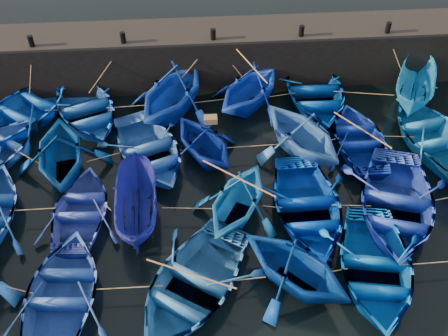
{
  "coord_description": "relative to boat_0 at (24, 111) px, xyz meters",
  "views": [
    {
      "loc": [
        -1.05,
        -10.58,
        13.99
      ],
      "look_at": [
        0.0,
        3.2,
        0.7
      ],
      "focal_mm": 40.0,
      "sensor_mm": 36.0,
      "label": 1
    }
  ],
  "objects": [
    {
      "name": "boat_3",
      "position": [
        10.06,
        0.26,
        0.53
      ],
      "size": [
        5.54,
        5.59,
        2.23
      ],
      "primitive_type": "imported",
      "rotation": [
        0.0,
        0.0,
        -0.73
      ],
      "color": "#0D34CF",
      "rests_on": "ground"
    },
    {
      "name": "bollard_3",
      "position": [
        12.52,
        1.97,
        2.29
      ],
      "size": [
        0.24,
        0.24,
        0.5
      ],
      "primitive_type": "cylinder",
      "color": "black",
      "rests_on": "quay_top"
    },
    {
      "name": "boat_10",
      "position": [
        11.78,
        -3.05,
        0.56
      ],
      "size": [
        5.37,
        5.59,
        2.27
      ],
      "primitive_type": "imported",
      "rotation": [
        0.0,
        0.0,
        3.66
      ],
      "color": "blue",
      "rests_on": "ground"
    },
    {
      "name": "loose_oars",
      "position": [
        10.09,
        -4.59,
        1.01
      ],
      "size": [
        9.47,
        11.76,
        1.36
      ],
      "color": "#99724C",
      "rests_on": "ground"
    },
    {
      "name": "bollard_1",
      "position": [
        4.52,
        1.97,
        2.29
      ],
      "size": [
        0.24,
        0.24,
        0.5
      ],
      "primitive_type": "cylinder",
      "color": "black",
      "rests_on": "quay_top"
    },
    {
      "name": "boat_23",
      "position": [
        10.38,
        -9.35,
        0.45
      ],
      "size": [
        5.14,
        5.12,
        2.05
      ],
      "primitive_type": "imported",
      "rotation": [
        0.0,
        0.0,
        0.8
      ],
      "color": "navy",
      "rests_on": "ground"
    },
    {
      "name": "quay_wall",
      "position": [
        8.52,
        2.87,
        0.67
      ],
      "size": [
        26.0,
        2.5,
        2.5
      ],
      "primitive_type": "cube",
      "color": "black",
      "rests_on": "ground"
    },
    {
      "name": "wooden_crate",
      "position": [
        8.11,
        -3.1,
        1.47
      ],
      "size": [
        0.51,
        0.36,
        0.24
      ],
      "primitive_type": "cube",
      "color": "brown",
      "rests_on": "boat_9"
    },
    {
      "name": "boat_18",
      "position": [
        14.58,
        -6.65,
        0.01
      ],
      "size": [
        5.55,
        6.61,
        1.18
      ],
      "primitive_type": "imported",
      "rotation": [
        0.0,
        0.0,
        -0.3
      ],
      "color": "#1734AA",
      "rests_on": "ground"
    },
    {
      "name": "boat_4",
      "position": [
        13.09,
        0.46,
        -0.0
      ],
      "size": [
        3.98,
        5.56,
        1.15
      ],
      "primitive_type": "imported",
      "rotation": [
        0.0,
        0.0,
        -0.0
      ],
      "color": "navy",
      "rests_on": "ground"
    },
    {
      "name": "boat_9",
      "position": [
        7.81,
        -3.1,
        0.39
      ],
      "size": [
        4.55,
        4.75,
        1.93
      ],
      "primitive_type": "imported",
      "rotation": [
        0.0,
        0.0,
        3.65
      ],
      "color": "navy",
      "rests_on": "ground"
    },
    {
      "name": "ground",
      "position": [
        8.52,
        -7.63,
        -0.58
      ],
      "size": [
        120.0,
        120.0,
        0.0
      ],
      "primitive_type": "plane",
      "color": "black",
      "rests_on": "ground"
    },
    {
      "name": "boat_5",
      "position": [
        17.6,
        -0.06,
        0.29
      ],
      "size": [
        3.5,
        4.8,
        1.75
      ],
      "primitive_type": "imported",
      "rotation": [
        0.0,
        0.0,
        -0.45
      ],
      "color": "blue",
      "rests_on": "ground"
    },
    {
      "name": "boat_14",
      "position": [
        3.25,
        -5.88,
        -0.15
      ],
      "size": [
        3.21,
        4.34,
        0.87
      ],
      "primitive_type": "imported",
      "rotation": [
        0.0,
        0.0,
        3.09
      ],
      "color": "#2B3FA2",
      "rests_on": "ground"
    },
    {
      "name": "boat_17",
      "position": [
        11.36,
        -6.49,
        -0.05
      ],
      "size": [
        3.77,
        5.2,
        1.06
      ],
      "primitive_type": "imported",
      "rotation": [
        0.0,
        0.0,
        0.02
      ],
      "color": "#0032A5",
      "rests_on": "ground"
    },
    {
      "name": "boat_15",
      "position": [
        5.24,
        -6.16,
        0.2
      ],
      "size": [
        1.63,
        4.06,
        1.55
      ],
      "primitive_type": "imported",
      "rotation": [
        0.0,
        0.0,
        3.17
      ],
      "color": "navy",
      "rests_on": "ground"
    },
    {
      "name": "boat_8",
      "position": [
        5.59,
        -2.98,
        -0.07
      ],
      "size": [
        5.15,
        5.92,
        1.03
      ],
      "primitive_type": "imported",
      "rotation": [
        0.0,
        0.0,
        0.39
      ],
      "color": "blue",
      "rests_on": "ground"
    },
    {
      "name": "boat_2",
      "position": [
        6.58,
        0.06,
        0.68
      ],
      "size": [
        5.96,
        6.21,
        2.52
      ],
      "primitive_type": "imported",
      "rotation": [
        0.0,
        0.0,
        -0.52
      ],
      "color": "#0B349C",
      "rests_on": "ground"
    },
    {
      "name": "boat_24",
      "position": [
        13.05,
        -9.23,
        -0.06
      ],
      "size": [
        4.41,
        5.57,
        1.04
      ],
      "primitive_type": "imported",
      "rotation": [
        0.0,
        0.0,
        -0.17
      ],
      "color": "blue",
      "rests_on": "ground"
    },
    {
      "name": "quay_top",
      "position": [
        8.52,
        2.87,
        1.98
      ],
      "size": [
        26.0,
        2.5,
        0.12
      ],
      "primitive_type": "cube",
      "color": "black",
      "rests_on": "quay_wall"
    },
    {
      "name": "boat_0",
      "position": [
        0.0,
        0.0,
        0.0
      ],
      "size": [
        6.45,
        6.88,
        1.16
      ],
      "primitive_type": "imported",
      "rotation": [
        0.0,
        0.0,
        2.55
      ],
      "color": "#053EA5",
      "rests_on": "ground"
    },
    {
      "name": "bollard_4",
      "position": [
        16.52,
        1.97,
        2.29
      ],
      "size": [
        0.24,
        0.24,
        0.5
      ],
      "primitive_type": "cylinder",
      "color": "black",
      "rests_on": "quay_top"
    },
    {
      "name": "boat_11",
      "position": [
        14.33,
        -2.86,
        -0.12
      ],
      "size": [
        3.23,
        4.49,
        0.93
      ],
      "primitive_type": "imported",
      "rotation": [
        0.0,
        0.0,
        3.13
      ],
      "color": "navy",
      "rests_on": "ground"
    },
    {
      "name": "boat_7",
      "position": [
        2.26,
        -3.5,
        0.55
      ],
      "size": [
        4.38,
        4.87,
        2.27
      ],
      "primitive_type": "imported",
      "rotation": [
        0.0,
        0.0,
        3.31
      ],
      "color": "navy",
      "rests_on": "ground"
    },
    {
      "name": "boat_1",
      "position": [
        2.7,
        -0.02,
        -0.05
      ],
      "size": [
        5.33,
        6.12,
        1.06
      ],
      "primitive_type": "imported",
      "rotation": [
        0.0,
        0.0,
        0.39
      ],
      "color": "blue",
      "rests_on": "ground"
    },
    {
      "name": "boat_16",
      "position": [
        8.86,
        -6.34,
        0.42
      ],
      "size": [
        4.72,
        4.92,
        2.0
      ],
      "primitive_type": "imported",
      "rotation": [
        0.0,
        0.0,
        -0.51
      ],
      "color": "blue",
      "rests_on": "ground"
    },
    {
      "name": "boat_21",
      "position": [
        3.13,
        -9.39,
        -0.09
      ],
      "size": [
        3.69,
        4.93,
        0.97
      ],
      "primitive_type": "imported",
      "rotation": [
        0.0,
        0.0,
        3.07
      ],
      "color": "#21479D",
      "rests_on": "ground"
    },
    {
      "name": "bollard_0",
      "position": [
        0.52,
        1.97,
        2.29
      ],
      "size": [
        0.24,
        0.24,
        0.5
      ],
      "primitive_type": "cylinder",
      "color": "black",
      "rests_on": "quay_top"
    },
    {
      "name": "boat_12",
      "position": [
        17.47,
        -3.02,
        -0.01
      ],
      "size": [
        4.97,
        6.16,
        1.13
      ],
      "primitive_type": "imported",
      "rotation": [
        0.0,
        0.0,
        3.36
      ],
      "color": "#176BB4",
      "rests_on": "ground"
    },
    {
      "name": "bollard_2",
      "position": [
        8.52,
        1.97,
        2.29
      ],
      "size": [
        0.24,
        0.24,
        0.5
      ],
      "primitive_type": "cylinder",
      "color": "black",
      "rests_on": "quay_top"
    },
    {
      "name": "mooring_ropes",
      "position": [
        8.74,
        -2.67,
        0.3
      ],
      "size": [
        17.65,
        11.34,
        2.1
      ],
      "color": "tan",
      "rests_on": "ground"
    },
    {
      "name": "boat_22",
      "position": [
        7.12,
        -9.42,
        -0.04
      ],
      "size": [
        5.96,
        6.39,
        1.08
      ],
      "primitive_type": "imported",
      "rotation": [
        0.0,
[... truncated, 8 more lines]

